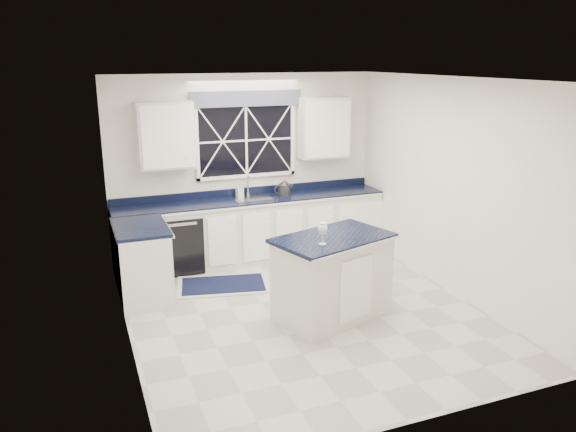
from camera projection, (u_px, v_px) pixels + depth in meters
name	position (u px, v px, depth m)	size (l,w,h in m)	color
ground	(304.00, 312.00, 6.66)	(4.50, 4.50, 0.00)	beige
back_wall	(246.00, 167.00, 8.30)	(4.00, 0.10, 2.70)	white
base_cabinets	(235.00, 236.00, 8.02)	(3.99, 1.60, 0.90)	silver
countertop	(253.00, 200.00, 8.15)	(3.98, 0.64, 0.04)	black
dishwasher	(179.00, 242.00, 7.91)	(0.60, 0.58, 0.82)	black
window	(246.00, 135.00, 8.13)	(1.65, 0.09, 1.26)	black
upper_cabinets	(249.00, 131.00, 8.00)	(3.10, 0.34, 0.90)	silver
faucet	(248.00, 185.00, 8.28)	(0.05, 0.20, 0.30)	#ACACAF
island	(332.00, 277.00, 6.44)	(1.49, 1.15, 0.98)	silver
rug	(223.00, 285.00, 7.44)	(1.34, 0.97, 0.02)	#B9B9B4
kettle	(284.00, 188.00, 8.33)	(0.32, 0.22, 0.23)	#2E2E31
wine_glass	(323.00, 229.00, 5.99)	(0.10, 0.10, 0.24)	silver
soap_bottle	(240.00, 190.00, 8.19)	(0.09, 0.09, 0.21)	silver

